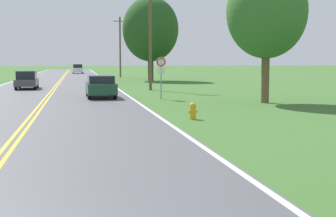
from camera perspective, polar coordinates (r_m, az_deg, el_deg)
The scene contains 9 objects.
fire_hydrant at distance 19.02m, azimuth 3.05°, elevation -0.28°, with size 0.41×0.25×0.68m.
traffic_sign at distance 28.78m, azimuth -0.85°, elevation 5.04°, with size 0.60×0.10×2.60m.
utility_pole_midground at distance 37.68m, azimuth -2.17°, elevation 9.14°, with size 1.80×0.24×8.74m.
utility_pole_far at distance 66.74m, azimuth -5.86°, elevation 7.58°, with size 1.80×0.24×8.44m.
tree_left_verge at distance 55.10m, azimuth -2.15°, elevation 9.63°, with size 6.51×6.51×9.74m.
tree_right_cluster at distance 26.98m, azimuth 11.94°, elevation 11.41°, with size 4.47×4.47×7.63m.
car_dark_green_hatchback_nearest at distance 30.24m, azimuth -8.21°, elevation 2.78°, with size 1.83×4.22×1.43m.
car_dark_grey_sedan_approaching at distance 40.91m, azimuth -16.84°, elevation 3.37°, with size 1.79×4.48×1.51m.
car_white_hatchback_mid_near at distance 87.44m, azimuth -10.96°, elevation 4.80°, with size 1.85×4.17×1.68m.
Camera 1 is at (1.87, -4.82, 2.39)m, focal length 50.00 mm.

